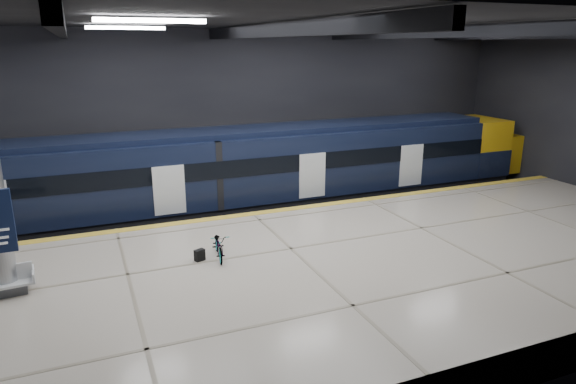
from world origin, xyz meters
TOP-DOWN VIEW (x-y plane):
  - ground at (0.00, 0.00)m, footprint 30.00×30.00m
  - room_shell at (-0.00, 0.00)m, footprint 30.10×16.10m
  - platform at (0.00, -2.50)m, footprint 30.00×11.00m
  - safety_strip at (0.00, 2.75)m, footprint 30.00×0.40m
  - rails at (0.00, 5.50)m, footprint 30.00×1.52m
  - train at (1.89, 5.50)m, footprint 29.40×2.84m
  - bicycle at (-2.29, -0.83)m, footprint 0.76×1.62m
  - pannier_bag at (-2.89, -0.83)m, footprint 0.35×0.28m

SIDE VIEW (x-z plane):
  - ground at x=0.00m, z-range 0.00..0.00m
  - rails at x=0.00m, z-range 0.00..0.16m
  - platform at x=0.00m, z-range 0.00..1.10m
  - safety_strip at x=0.00m, z-range 1.10..1.11m
  - pannier_bag at x=-2.89m, z-range 1.10..1.45m
  - bicycle at x=-2.29m, z-range 1.10..1.92m
  - train at x=1.89m, z-range 0.16..3.95m
  - room_shell at x=0.00m, z-range 1.69..9.74m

